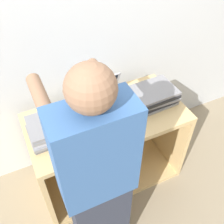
{
  "coord_description": "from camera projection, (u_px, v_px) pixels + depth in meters",
  "views": [
    {
      "loc": [
        -0.53,
        -0.93,
        2.08
      ],
      "look_at": [
        0.0,
        0.21,
        0.86
      ],
      "focal_mm": 42.0,
      "sensor_mm": 36.0,
      "label": 1
    }
  ],
  "objects": [
    {
      "name": "person",
      "position": [
        97.0,
        183.0,
        1.45
      ],
      "size": [
        0.4,
        0.52,
        1.57
      ],
      "color": "#2D3342",
      "rests_on": "ground_plane"
    },
    {
      "name": "laptop_open",
      "position": [
        103.0,
        106.0,
        1.89
      ],
      "size": [
        0.34,
        0.35,
        0.25
      ],
      "color": "#B7B7BC",
      "rests_on": "cart"
    },
    {
      "name": "wall_back",
      "position": [
        82.0,
        32.0,
        1.83
      ],
      "size": [
        8.0,
        0.05,
        2.4
      ],
      "color": "silver",
      "rests_on": "ground_plane"
    },
    {
      "name": "cart",
      "position": [
        104.0,
        142.0,
        2.19
      ],
      "size": [
        1.16,
        0.59,
        0.74
      ],
      "color": "tan",
      "rests_on": "ground_plane"
    },
    {
      "name": "inventory_tag",
      "position": [
        57.0,
        127.0,
        1.66
      ],
      "size": [
        0.06,
        0.02,
        0.01
      ],
      "color": "red",
      "rests_on": "laptop_stack_left"
    },
    {
      "name": "ground_plane",
      "position": [
        122.0,
        200.0,
        2.21
      ],
      "size": [
        12.0,
        12.0,
        0.0
      ],
      "primitive_type": "plane",
      "color": "gray"
    },
    {
      "name": "laptop_stack_right",
      "position": [
        152.0,
        96.0,
        1.97
      ],
      "size": [
        0.37,
        0.27,
        0.11
      ],
      "color": "gray",
      "rests_on": "cart"
    },
    {
      "name": "laptop_stack_left",
      "position": [
        55.0,
        127.0,
        1.74
      ],
      "size": [
        0.37,
        0.27,
        0.11
      ],
      "color": "slate",
      "rests_on": "cart"
    }
  ]
}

